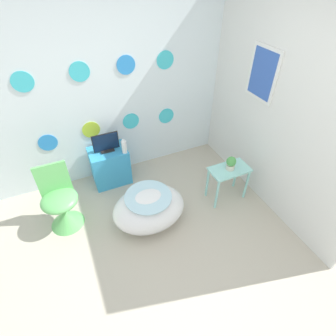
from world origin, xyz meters
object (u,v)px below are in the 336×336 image
(bathtub, at_px, (149,208))
(chair, at_px, (63,208))
(potted_plant_left, at_px, (231,163))
(vase, at_px, (124,147))
(tv, at_px, (106,143))

(bathtub, height_order, chair, chair)
(bathtub, xyz_separation_m, potted_plant_left, (1.10, -0.03, 0.36))
(vase, bearing_deg, bathtub, -88.12)
(chair, bearing_deg, potted_plant_left, -11.70)
(chair, xyz_separation_m, vase, (0.92, 0.40, 0.36))
(bathtub, relative_size, potted_plant_left, 4.87)
(bathtub, distance_m, chair, 1.03)
(chair, distance_m, vase, 1.07)
(bathtub, height_order, vase, vase)
(bathtub, bearing_deg, tv, 103.91)
(tv, bearing_deg, potted_plant_left, -35.86)
(bathtub, relative_size, vase, 4.35)
(vase, xyz_separation_m, potted_plant_left, (1.12, -0.82, -0.04))
(tv, relative_size, vase, 1.72)
(tv, distance_m, vase, 0.25)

